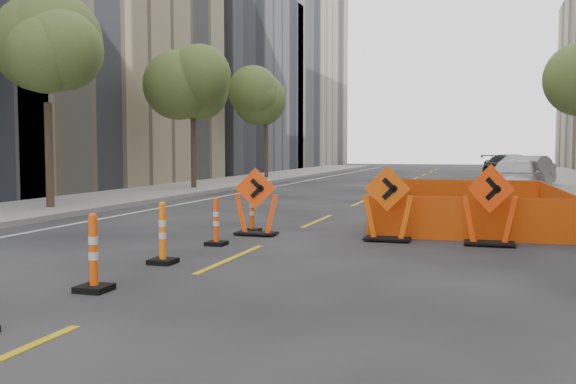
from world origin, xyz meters
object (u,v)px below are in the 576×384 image
(chevron_sign_center, at_px, (388,204))
(parked_car_far, at_px, (514,167))
(channelizer_6, at_px, (252,212))
(channelizer_4, at_px, (163,233))
(channelizer_5, at_px, (216,221))
(parked_car_mid, at_px, (523,172))
(channelizer_3, at_px, (93,252))
(chevron_sign_right, at_px, (490,205))
(parked_car_near, at_px, (516,178))
(chevron_sign_left, at_px, (256,202))

(chevron_sign_center, bearing_deg, parked_car_far, 72.30)
(chevron_sign_center, bearing_deg, channelizer_6, 159.87)
(channelizer_4, height_order, chevron_sign_center, chevron_sign_center)
(channelizer_6, height_order, parked_car_far, parked_car_far)
(channelizer_5, height_order, parked_car_mid, parked_car_mid)
(channelizer_3, bearing_deg, parked_car_mid, 74.71)
(chevron_sign_right, bearing_deg, chevron_sign_center, -156.22)
(parked_car_far, bearing_deg, parked_car_near, -116.75)
(channelizer_5, bearing_deg, parked_car_near, 65.94)
(chevron_sign_left, xyz_separation_m, chevron_sign_right, (4.97, -0.02, 0.06))
(channelizer_4, distance_m, parked_car_mid, 23.47)
(channelizer_3, relative_size, chevron_sign_right, 0.66)
(chevron_sign_center, relative_size, chevron_sign_right, 0.97)
(parked_car_far, bearing_deg, channelizer_3, -126.15)
(channelizer_3, xyz_separation_m, channelizer_4, (-0.11, 2.14, -0.01))
(channelizer_4, distance_m, chevron_sign_right, 6.46)
(chevron_sign_left, bearing_deg, parked_car_mid, 56.50)
(channelizer_5, bearing_deg, parked_car_mid, 71.52)
(chevron_sign_left, bearing_deg, chevron_sign_center, -14.55)
(channelizer_3, bearing_deg, chevron_sign_left, 88.09)
(channelizer_6, bearing_deg, chevron_sign_center, -9.73)
(chevron_sign_center, bearing_deg, parked_car_mid, 68.71)
(chevron_sign_left, xyz_separation_m, parked_car_near, (5.94, 12.28, 0.05))
(chevron_sign_right, bearing_deg, channelizer_4, -120.70)
(chevron_sign_left, bearing_deg, channelizer_5, -113.56)
(channelizer_6, distance_m, parked_car_far, 27.67)
(chevron_sign_right, bearing_deg, channelizer_6, -162.04)
(chevron_sign_center, distance_m, parked_car_near, 12.66)
(chevron_sign_center, bearing_deg, channelizer_3, -128.36)
(channelizer_6, xyz_separation_m, chevron_sign_left, (0.30, -0.54, 0.28))
(channelizer_3, relative_size, channelizer_5, 1.11)
(channelizer_5, relative_size, channelizer_6, 1.03)
(channelizer_5, xyz_separation_m, chevron_sign_left, (0.26, 1.61, 0.27))
(channelizer_4, relative_size, parked_car_mid, 0.22)
(channelizer_3, relative_size, parked_car_mid, 0.23)
(chevron_sign_center, bearing_deg, channelizer_5, -163.87)
(channelizer_3, bearing_deg, parked_car_far, 78.72)
(parked_car_near, bearing_deg, chevron_sign_right, -85.55)
(channelizer_6, xyz_separation_m, parked_car_near, (6.24, 11.75, 0.34))
(channelizer_6, bearing_deg, channelizer_3, -89.09)
(channelizer_4, bearing_deg, channelizer_5, 88.94)
(channelizer_6, height_order, parked_car_mid, parked_car_mid)
(chevron_sign_right, bearing_deg, parked_car_near, 109.54)
(chevron_sign_left, distance_m, chevron_sign_right, 4.97)
(channelizer_6, height_order, chevron_sign_left, chevron_sign_left)
(chevron_sign_left, bearing_deg, channelizer_4, -108.88)
(chevron_sign_left, height_order, parked_car_near, parked_car_near)
(parked_car_far, bearing_deg, channelizer_4, -127.09)
(chevron_sign_right, xyz_separation_m, parked_car_far, (1.47, 27.40, -0.04))
(parked_car_near, height_order, parked_car_far, parked_car_near)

